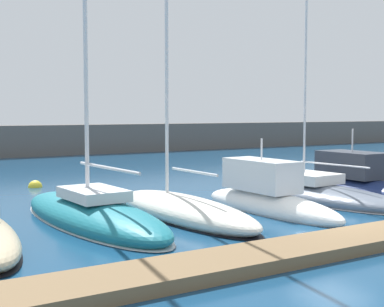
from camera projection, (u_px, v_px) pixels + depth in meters
The scene contains 9 objects.
ground_plane at pixel (333, 229), 18.99m from camera, with size 120.00×120.00×0.00m, color navy.
dock_pier at pixel (381, 235), 17.24m from camera, with size 26.99×2.00×0.35m, color brown.
breakwater_seawall at pixel (36, 141), 51.16m from camera, with size 108.00×2.62×2.93m, color #5B5651.
sailboat_teal_second at pixel (91, 212), 20.09m from camera, with size 3.63×10.76×23.04m.
sailboat_ivory_third at pixel (182, 209), 21.03m from camera, with size 2.77×9.29×18.36m.
motorboat_white_fourth at pixel (267, 197), 22.44m from camera, with size 2.14×8.00×3.47m.
sailboat_slate_fifth at pixel (313, 193), 25.47m from camera, with size 4.04×10.29×19.70m.
motorboat_navy_sixth at pixel (356, 183), 27.39m from camera, with size 2.69×10.59×3.58m.
mooring_buoy_yellow at pixel (35, 187), 29.68m from camera, with size 0.77×0.77×0.77m, color yellow.
Camera 1 is at (-14.07, -13.34, 4.10)m, focal length 50.33 mm.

